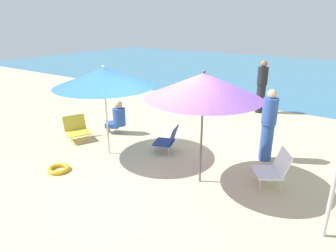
{
  "coord_description": "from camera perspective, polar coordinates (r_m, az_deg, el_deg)",
  "views": [
    {
      "loc": [
        3.22,
        -4.46,
        2.94
      ],
      "look_at": [
        -0.32,
        0.73,
        0.7
      ],
      "focal_mm": 32.06,
      "sensor_mm": 36.0,
      "label": 1
    }
  ],
  "objects": [
    {
      "name": "ground_plane",
      "position": [
        6.24,
        -1.33,
        -8.5
      ],
      "size": [
        40.0,
        40.0,
        0.0
      ],
      "primitive_type": "plane",
      "color": "#D3BC8C"
    },
    {
      "name": "sea_water",
      "position": [
        18.77,
        24.31,
        8.92
      ],
      "size": [
        40.0,
        16.0,
        0.01
      ],
      "primitive_type": "cube",
      "color": "teal",
      "rests_on": "ground_plane"
    },
    {
      "name": "umbrella_blue",
      "position": [
        6.62,
        -12.1,
        9.03
      ],
      "size": [
        2.18,
        2.18,
        2.03
      ],
      "color": "silver",
      "rests_on": "ground_plane"
    },
    {
      "name": "umbrella_purple",
      "position": [
        5.23,
        6.77,
        7.6
      ],
      "size": [
        2.06,
        2.06,
        2.14
      ],
      "color": "#4C4C51",
      "rests_on": "ground_plane"
    },
    {
      "name": "beach_chair_a",
      "position": [
        8.08,
        -17.04,
        -0.43
      ],
      "size": [
        0.77,
        0.75,
        0.6
      ],
      "rotation": [
        0.0,
        0.0,
        -0.42
      ],
      "color": "gold",
      "rests_on": "ground_plane"
    },
    {
      "name": "beach_chair_b",
      "position": [
        5.9,
        19.59,
        -7.51
      ],
      "size": [
        0.76,
        0.76,
        0.69
      ],
      "rotation": [
        0.0,
        0.0,
        -2.58
      ],
      "color": "white",
      "rests_on": "ground_plane"
    },
    {
      "name": "beach_chair_c",
      "position": [
        6.92,
        0.03,
        -2.53
      ],
      "size": [
        0.64,
        0.62,
        0.63
      ],
      "rotation": [
        0.0,
        0.0,
        -2.83
      ],
      "color": "navy",
      "rests_on": "ground_plane"
    },
    {
      "name": "person_a",
      "position": [
        10.31,
        17.36,
        7.14
      ],
      "size": [
        0.33,
        0.33,
        1.72
      ],
      "rotation": [
        0.0,
        0.0,
        3.33
      ],
      "color": "black",
      "rests_on": "ground_plane"
    },
    {
      "name": "person_b",
      "position": [
        6.76,
        18.51,
        0.06
      ],
      "size": [
        0.32,
        0.32,
        1.59
      ],
      "rotation": [
        0.0,
        0.0,
        1.57
      ],
      "color": "#2D519E",
      "rests_on": "ground_plane"
    },
    {
      "name": "person_c",
      "position": [
        8.2,
        -9.57,
        1.67
      ],
      "size": [
        0.57,
        0.47,
        0.92
      ],
      "rotation": [
        0.0,
        0.0,
        3.53
      ],
      "color": "#2D519E",
      "rests_on": "ground_plane"
    },
    {
      "name": "swim_ring",
      "position": [
        6.62,
        -20.09,
        -7.64
      ],
      "size": [
        0.45,
        0.45,
        0.09
      ],
      "primitive_type": "torus",
      "color": "yellow",
      "rests_on": "ground_plane"
    }
  ]
}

